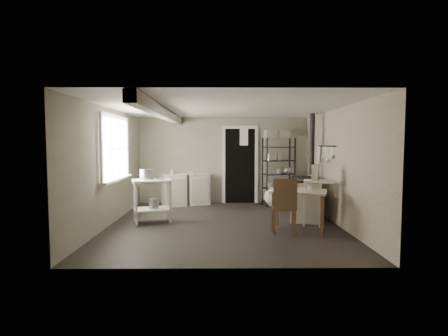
{
  "coord_description": "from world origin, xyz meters",
  "views": [
    {
      "loc": [
        -0.06,
        -6.89,
        1.61
      ],
      "look_at": [
        0.0,
        0.3,
        1.1
      ],
      "focal_mm": 28.0,
      "sensor_mm": 36.0,
      "label": 1
    }
  ],
  "objects_px": {
    "base_cabinets": "(186,187)",
    "work_table": "(299,210)",
    "prep_table": "(152,203)",
    "stockpot": "(147,176)",
    "shelf_rack": "(279,169)",
    "stove": "(305,198)",
    "flour_sack": "(273,197)",
    "chair": "(284,206)"
  },
  "relations": [
    {
      "from": "shelf_rack",
      "to": "chair",
      "type": "relative_size",
      "value": 1.75
    },
    {
      "from": "prep_table",
      "to": "work_table",
      "type": "xyz_separation_m",
      "value": [
        2.83,
        -0.65,
        -0.02
      ]
    },
    {
      "from": "stockpot",
      "to": "stove",
      "type": "distance_m",
      "value": 3.36
    },
    {
      "from": "prep_table",
      "to": "work_table",
      "type": "height_order",
      "value": "prep_table"
    },
    {
      "from": "prep_table",
      "to": "base_cabinets",
      "type": "relative_size",
      "value": 0.7
    },
    {
      "from": "shelf_rack",
      "to": "flour_sack",
      "type": "height_order",
      "value": "shelf_rack"
    },
    {
      "from": "prep_table",
      "to": "base_cabinets",
      "type": "distance_m",
      "value": 2.12
    },
    {
      "from": "stockpot",
      "to": "work_table",
      "type": "bearing_deg",
      "value": -12.88
    },
    {
      "from": "chair",
      "to": "prep_table",
      "type": "bearing_deg",
      "value": 167.03
    },
    {
      "from": "prep_table",
      "to": "stockpot",
      "type": "xyz_separation_m",
      "value": [
        -0.11,
        0.03,
        0.54
      ]
    },
    {
      "from": "stockpot",
      "to": "chair",
      "type": "xyz_separation_m",
      "value": [
        2.63,
        -0.86,
        -0.45
      ]
    },
    {
      "from": "chair",
      "to": "work_table",
      "type": "bearing_deg",
      "value": 37.8
    },
    {
      "from": "base_cabinets",
      "to": "stove",
      "type": "height_order",
      "value": "stove"
    },
    {
      "from": "work_table",
      "to": "chair",
      "type": "distance_m",
      "value": 0.38
    },
    {
      "from": "prep_table",
      "to": "stove",
      "type": "distance_m",
      "value": 3.22
    },
    {
      "from": "work_table",
      "to": "chair",
      "type": "height_order",
      "value": "chair"
    },
    {
      "from": "base_cabinets",
      "to": "stove",
      "type": "relative_size",
      "value": 1.13
    },
    {
      "from": "stove",
      "to": "flour_sack",
      "type": "bearing_deg",
      "value": 122.55
    },
    {
      "from": "stockpot",
      "to": "work_table",
      "type": "distance_m",
      "value": 3.06
    },
    {
      "from": "stockpot",
      "to": "base_cabinets",
      "type": "relative_size",
      "value": 0.24
    },
    {
      "from": "flour_sack",
      "to": "shelf_rack",
      "type": "bearing_deg",
      "value": 52.3
    },
    {
      "from": "base_cabinets",
      "to": "shelf_rack",
      "type": "relative_size",
      "value": 0.71
    },
    {
      "from": "work_table",
      "to": "flour_sack",
      "type": "bearing_deg",
      "value": 92.76
    },
    {
      "from": "stockpot",
      "to": "chair",
      "type": "relative_size",
      "value": 0.3
    },
    {
      "from": "chair",
      "to": "flour_sack",
      "type": "height_order",
      "value": "chair"
    },
    {
      "from": "chair",
      "to": "flour_sack",
      "type": "distance_m",
      "value": 2.63
    },
    {
      "from": "prep_table",
      "to": "shelf_rack",
      "type": "bearing_deg",
      "value": 34.67
    },
    {
      "from": "prep_table",
      "to": "chair",
      "type": "xyz_separation_m",
      "value": [
        2.52,
        -0.84,
        0.08
      ]
    },
    {
      "from": "prep_table",
      "to": "base_cabinets",
      "type": "height_order",
      "value": "base_cabinets"
    },
    {
      "from": "shelf_rack",
      "to": "base_cabinets",
      "type": "bearing_deg",
      "value": 160.69
    },
    {
      "from": "base_cabinets",
      "to": "work_table",
      "type": "relative_size",
      "value": 1.27
    },
    {
      "from": "stockpot",
      "to": "flour_sack",
      "type": "xyz_separation_m",
      "value": [
        2.82,
        1.74,
        -0.7
      ]
    },
    {
      "from": "prep_table",
      "to": "stove",
      "type": "relative_size",
      "value": 0.8
    },
    {
      "from": "stockpot",
      "to": "flour_sack",
      "type": "relative_size",
      "value": 0.59
    },
    {
      "from": "work_table",
      "to": "chair",
      "type": "relative_size",
      "value": 0.98
    },
    {
      "from": "prep_table",
      "to": "flour_sack",
      "type": "xyz_separation_m",
      "value": [
        2.71,
        1.77,
        -0.16
      ]
    },
    {
      "from": "prep_table",
      "to": "chair",
      "type": "distance_m",
      "value": 2.66
    },
    {
      "from": "prep_table",
      "to": "flour_sack",
      "type": "distance_m",
      "value": 3.24
    },
    {
      "from": "work_table",
      "to": "shelf_rack",
      "type": "bearing_deg",
      "value": 88.68
    },
    {
      "from": "shelf_rack",
      "to": "stove",
      "type": "distance_m",
      "value": 1.74
    },
    {
      "from": "prep_table",
      "to": "stove",
      "type": "bearing_deg",
      "value": 6.52
    },
    {
      "from": "work_table",
      "to": "flour_sack",
      "type": "xyz_separation_m",
      "value": [
        -0.12,
        2.41,
        -0.14
      ]
    }
  ]
}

